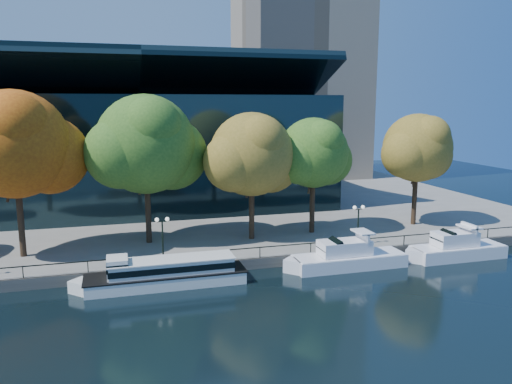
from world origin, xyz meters
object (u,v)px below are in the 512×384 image
object	(u,v)px
tree_5	(419,149)
lamp_2	(358,216)
tree_3	(253,156)
tree_4	(315,154)
tree_1	(17,147)
tree_2	(148,146)
lamp_1	(162,229)
cruiser_far	(454,248)
tour_boat	(162,272)
cruiser_near	(345,257)

from	to	relation	value
tree_5	lamp_2	distance (m)	13.52
tree_3	tree_4	distance (m)	7.07
tree_1	lamp_2	size ratio (longest dim) A/B	3.78
tree_2	tree_4	world-z (taller)	tree_2
tree_5	lamp_1	xyz separation A→B (m)	(-29.73, -6.16, -5.79)
cruiser_far	lamp_2	world-z (taller)	lamp_2
tree_1	tree_2	world-z (taller)	tree_1
cruiser_far	tree_3	bearing A→B (deg)	153.40
tour_boat	tree_3	world-z (taller)	tree_3
cruiser_near	lamp_1	distance (m)	16.77
tour_boat	tree_1	xyz separation A→B (m)	(-11.70, 8.48, 9.99)
cruiser_far	tree_2	distance (m)	31.62
tree_2	tree_3	bearing A→B (deg)	-7.78
tour_boat	tree_5	bearing A→B (deg)	17.65
tree_1	lamp_1	size ratio (longest dim) A/B	3.78
lamp_1	lamp_2	distance (m)	19.17
cruiser_far	tree_5	distance (m)	13.32
tree_1	lamp_2	bearing A→B (deg)	-9.17
tour_boat	tree_5	size ratio (longest dim) A/B	1.12
tree_3	tree_5	bearing A→B (deg)	2.73
cruiser_far	tour_boat	bearing A→B (deg)	179.39
lamp_1	lamp_2	world-z (taller)	same
tree_2	lamp_1	xyz separation A→B (m)	(0.58, -6.63, -6.80)
tree_4	lamp_1	distance (m)	18.74
tree_1	lamp_2	distance (m)	32.49
tree_3	tree_2	bearing A→B (deg)	172.22
tree_1	tree_3	size ratio (longest dim) A/B	1.16
tree_5	tour_boat	bearing A→B (deg)	-162.35
tree_4	tree_3	bearing A→B (deg)	-173.94
tree_1	tree_4	world-z (taller)	tree_1
lamp_1	tree_1	bearing A→B (deg)	157.37
cruiser_far	tree_4	xyz separation A→B (m)	(-10.82, 9.68, 8.49)
tree_5	tree_4	bearing A→B (deg)	-179.10
cruiser_far	tree_1	world-z (taller)	tree_1
tree_3	lamp_1	bearing A→B (deg)	-152.10
tree_4	lamp_1	bearing A→B (deg)	-160.56
tour_boat	cruiser_near	size ratio (longest dim) A/B	1.24
tree_4	tree_5	xyz separation A→B (m)	(12.86, 0.20, 0.20)
lamp_2	cruiser_far	bearing A→B (deg)	-23.68
tree_1	tree_3	world-z (taller)	tree_1
tour_boat	tree_4	xyz separation A→B (m)	(17.28, 9.39, 8.41)
lamp_1	cruiser_far	bearing A→B (deg)	-7.67
tour_boat	tree_2	distance (m)	13.92
tree_3	tree_5	world-z (taller)	tree_3
tree_2	lamp_1	size ratio (longest dim) A/B	3.69
lamp_2	tree_2	bearing A→B (deg)	161.45
tree_4	lamp_2	size ratio (longest dim) A/B	3.10
cruiser_near	tree_2	world-z (taller)	tree_2
tree_2	tree_5	distance (m)	30.33
cruiser_near	tree_4	size ratio (longest dim) A/B	0.93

